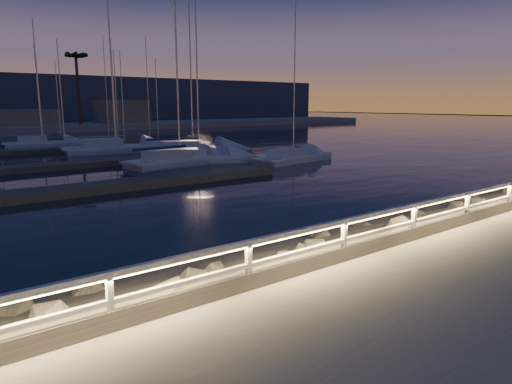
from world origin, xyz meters
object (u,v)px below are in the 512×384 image
Objects in this scene: sailboat_g at (113,148)px; sailboat_k at (41,143)px; sailboat_d at (291,157)px; guard_rail at (314,237)px; sailboat_h at (196,158)px; sailboat_c at (177,159)px; sailboat_l at (190,149)px.

sailboat_k is (-3.94, 10.27, -0.06)m from sailboat_g.
sailboat_d is 0.99× the size of sailboat_k.
sailboat_k reaches higher than guard_rail.
sailboat_g is 11.34m from sailboat_h.
sailboat_c is 0.91× the size of sailboat_g.
sailboat_c is at bearing 147.52° from sailboat_d.
sailboat_d is at bearing -13.48° from sailboat_h.
sailboat_d is 10.36m from sailboat_l.
sailboat_d is at bearing 49.46° from guard_rail.
sailboat_g reaches higher than sailboat_l.
sailboat_h is (10.04, 23.00, -0.97)m from guard_rail.
sailboat_g is at bearing 110.85° from sailboat_d.
sailboat_g is (-0.54, 11.54, 0.03)m from sailboat_c.
sailboat_g is at bearing 147.28° from sailboat_l.
guard_rail is at bearing -139.49° from sailboat_d.
guard_rail is 25.05m from sailboat_d.
sailboat_l is at bearing 44.97° from sailboat_c.
sailboat_c is 1.06× the size of sailboat_h.
sailboat_g is 1.04× the size of sailboat_l.
sailboat_k is at bearing 107.43° from sailboat_d.
sailboat_d is 0.94× the size of sailboat_h.
sailboat_h is at bearing -68.29° from sailboat_g.
sailboat_c reaches higher than sailboat_k.
guard_rail is 31.46m from sailboat_l.
guard_rail is at bearing -93.16° from sailboat_g.
sailboat_l reaches higher than sailboat_d.
guard_rail is 2.86× the size of sailboat_l.
sailboat_d is 0.80× the size of sailboat_g.
guard_rail is at bearing -94.45° from sailboat_h.
sailboat_c is at bearing -112.65° from sailboat_l.
sailboat_c is at bearing -67.81° from sailboat_k.
sailboat_k is (-6.34, 21.35, 0.00)m from sailboat_h.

